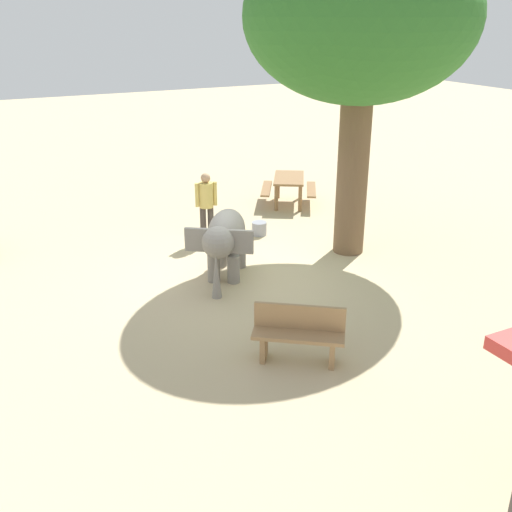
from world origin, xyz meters
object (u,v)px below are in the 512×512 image
object	(u,v)px
shade_tree_main	(362,20)
feed_bucket	(259,228)
elephant	(225,238)
person_handler	(206,202)
wooden_bench	(299,332)
picnic_table_far	(289,184)

from	to	relation	value
shade_tree_main	feed_bucket	world-z (taller)	shade_tree_main
elephant	person_handler	bearing A→B (deg)	-158.36
wooden_bench	feed_bucket	bearing A→B (deg)	-75.13
person_handler	shade_tree_main	size ratio (longest dim) A/B	0.25
elephant	wooden_bench	distance (m)	3.34
elephant	picnic_table_far	bearing A→B (deg)	170.63
feed_bucket	shade_tree_main	bearing A→B (deg)	125.58
elephant	wooden_bench	size ratio (longest dim) A/B	1.35
person_handler	picnic_table_far	xyz separation A→B (m)	(-3.11, -1.60, -0.36)
person_handler	wooden_bench	bearing A→B (deg)	3.00
person_handler	picnic_table_far	distance (m)	3.52
picnic_table_far	person_handler	bearing A→B (deg)	148.51
shade_tree_main	person_handler	bearing A→B (deg)	-38.44
shade_tree_main	wooden_bench	bearing A→B (deg)	45.65
wooden_bench	feed_bucket	xyz separation A→B (m)	(-2.01, -5.22, -0.31)
shade_tree_main	wooden_bench	size ratio (longest dim) A/B	4.82
shade_tree_main	feed_bucket	xyz separation A→B (m)	(1.31, -1.82, -4.68)
wooden_bench	feed_bucket	size ratio (longest dim) A/B	3.80
person_handler	picnic_table_far	bearing A→B (deg)	128.12
elephant	wooden_bench	bearing A→B (deg)	30.14
person_handler	feed_bucket	xyz separation A→B (m)	(-1.26, 0.21, -0.79)
person_handler	elephant	bearing A→B (deg)	-2.13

